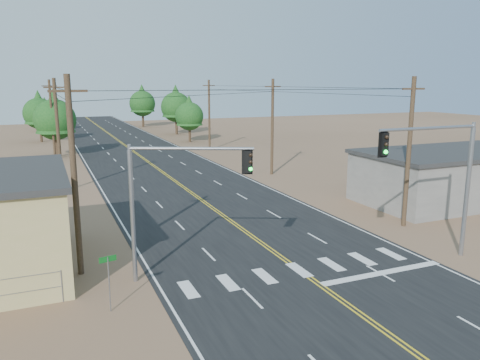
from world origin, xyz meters
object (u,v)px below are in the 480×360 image
building_right (452,177)px  signal_mast_right (444,169)px  street_sign (109,275)px  signal_mast_left (167,190)px

building_right → signal_mast_right: 15.17m
street_sign → building_right: bearing=4.8°
signal_mast_right → street_sign: bearing=176.6°
signal_mast_right → street_sign: signal_mast_right is taller
building_right → signal_mast_right: (-11.28, -9.66, 3.10)m
building_right → street_sign: 29.97m
signal_mast_left → street_sign: size_ratio=2.73×
building_right → street_sign: (-28.67, -8.73, -0.33)m
street_sign → signal_mast_left: bearing=20.6°
signal_mast_left → signal_mast_right: signal_mast_right is taller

